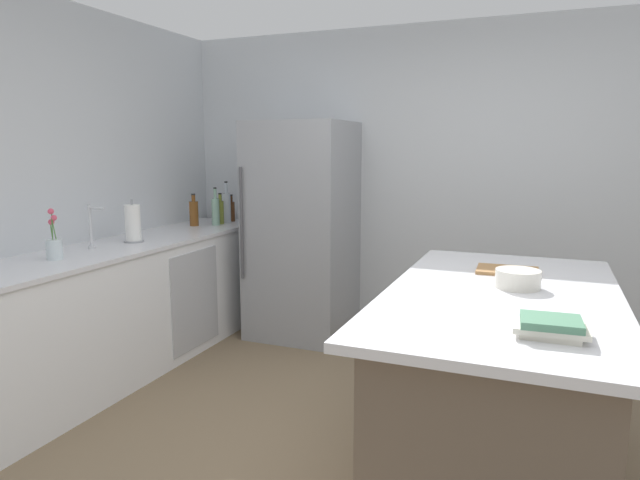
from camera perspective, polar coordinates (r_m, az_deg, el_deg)
ground_plane at (r=3.03m, az=5.65°, el=-22.65°), size 7.20×7.20×0.00m
wall_rear at (r=4.78m, az=13.62°, el=5.50°), size 6.00×0.10×2.60m
wall_left at (r=4.02m, az=-29.85°, el=3.81°), size 0.10×6.00×2.60m
counter_run_left at (r=4.34m, az=-18.88°, el=-6.33°), size 0.68×2.90×0.93m
kitchen_island at (r=2.93m, az=17.65°, el=-13.81°), size 1.05×1.93×0.93m
refrigerator at (r=4.75m, az=-1.83°, el=0.99°), size 0.80×0.78×1.82m
sink_faucet at (r=4.07m, az=-22.25°, el=1.35°), size 0.15×0.05×0.30m
flower_vase at (r=3.78m, az=-25.51°, el=-0.53°), size 0.10×0.10×0.32m
paper_towel_roll at (r=4.26m, az=-18.56°, el=1.57°), size 0.14×0.14×0.31m
syrup_bottle at (r=5.26m, az=-9.03°, el=2.98°), size 0.06×0.06×0.25m
soda_bottle at (r=5.18m, az=-9.52°, el=3.36°), size 0.07×0.07×0.37m
olive_oil_bottle at (r=5.09m, az=-10.13°, el=2.90°), size 0.06×0.06×0.28m
gin_bottle at (r=5.02m, az=-10.61°, el=2.96°), size 0.07×0.07×0.33m
whiskey_bottle at (r=5.01m, az=-12.75°, el=2.73°), size 0.08×0.08×0.28m
cookbook_stack at (r=2.19m, az=22.49°, el=-8.22°), size 0.26×0.19×0.07m
mixing_bowl at (r=2.87m, az=19.55°, el=-3.76°), size 0.21×0.21×0.09m
cutting_board at (r=3.22m, az=18.59°, el=-2.97°), size 0.33×0.25×0.02m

